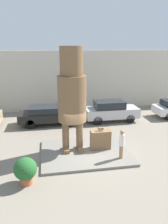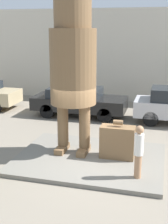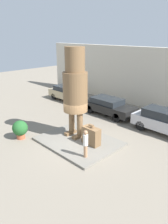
# 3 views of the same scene
# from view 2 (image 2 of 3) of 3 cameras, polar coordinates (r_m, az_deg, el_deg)

# --- Properties ---
(ground_plane) EXTENTS (60.00, 60.00, 0.00)m
(ground_plane) POSITION_cam_2_polar(r_m,az_deg,el_deg) (10.93, 1.05, -8.87)
(ground_plane) COLOR gray
(pedestal) EXTENTS (5.01, 3.88, 0.14)m
(pedestal) POSITION_cam_2_polar(r_m,az_deg,el_deg) (10.91, 1.05, -8.54)
(pedestal) COLOR slate
(pedestal) RESTS_ON ground_plane
(building_backdrop) EXTENTS (28.00, 0.60, 5.56)m
(building_backdrop) POSITION_cam_2_polar(r_m,az_deg,el_deg) (19.47, 8.04, 10.16)
(building_backdrop) COLOR beige
(building_backdrop) RESTS_ON ground_plane
(statue_figure) EXTENTS (1.57, 1.57, 5.82)m
(statue_figure) POSITION_cam_2_polar(r_m,az_deg,el_deg) (10.58, -2.03, 10.22)
(statue_figure) COLOR brown
(statue_figure) RESTS_ON pedestal
(giant_suitcase) EXTENTS (1.16, 0.55, 1.35)m
(giant_suitcase) POSITION_cam_2_polar(r_m,az_deg,el_deg) (10.69, 6.15, -5.45)
(giant_suitcase) COLOR brown
(giant_suitcase) RESTS_ON pedestal
(tourist) EXTENTS (0.28, 0.28, 1.62)m
(tourist) POSITION_cam_2_polar(r_m,az_deg,el_deg) (9.27, 9.96, -6.81)
(tourist) COLOR #A87A56
(tourist) RESTS_ON pedestal
(parked_car_black) EXTENTS (4.78, 1.88, 1.47)m
(parked_car_black) POSITION_cam_2_polar(r_m,az_deg,el_deg) (16.07, -1.02, 2.10)
(parked_car_black) COLOR black
(parked_car_black) RESTS_ON ground_plane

